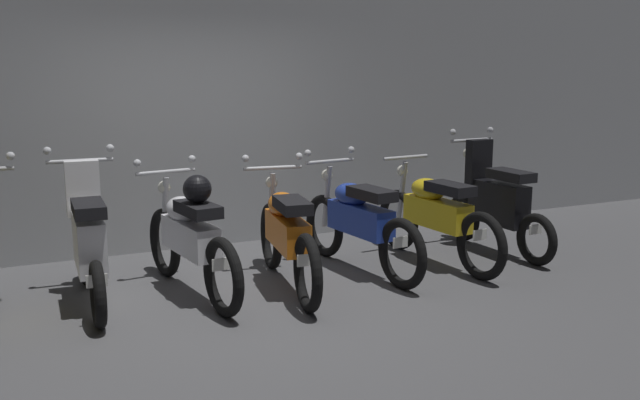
{
  "coord_description": "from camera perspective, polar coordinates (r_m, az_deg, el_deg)",
  "views": [
    {
      "loc": [
        -1.89,
        -5.44,
        2.01
      ],
      "look_at": [
        0.8,
        0.43,
        0.75
      ],
      "focal_mm": 40.07,
      "sensor_mm": 36.0,
      "label": 1
    }
  ],
  "objects": [
    {
      "name": "ground_plane",
      "position": [
        6.1,
        -5.21,
        -8.24
      ],
      "size": [
        80.0,
        80.0,
        0.0
      ],
      "primitive_type": "plane",
      "color": "#4C4C4F"
    },
    {
      "name": "motorbike_slot_6",
      "position": [
        7.24,
        9.21,
        -1.21
      ],
      "size": [
        0.56,
        1.95,
        1.03
      ],
      "color": "black",
      "rests_on": "ground"
    },
    {
      "name": "motorbike_slot_5",
      "position": [
        6.89,
        3.1,
        -1.7
      ],
      "size": [
        0.59,
        1.95,
        1.15
      ],
      "color": "black",
      "rests_on": "ground"
    },
    {
      "name": "motorbike_slot_2",
      "position": [
        6.25,
        -17.99,
        -3.23
      ],
      "size": [
        0.59,
        1.68,
        1.29
      ],
      "color": "black",
      "rests_on": "ground"
    },
    {
      "name": "motorbike_slot_3",
      "position": [
        6.27,
        -10.34,
        -2.8
      ],
      "size": [
        0.59,
        1.94,
        1.15
      ],
      "color": "black",
      "rests_on": "ground"
    },
    {
      "name": "back_wall",
      "position": [
        7.88,
        -10.75,
        6.93
      ],
      "size": [
        16.0,
        0.3,
        2.94
      ],
      "primitive_type": "cube",
      "color": "#9EA0A3",
      "rests_on": "ground"
    },
    {
      "name": "motorbike_slot_7",
      "position": [
        7.8,
        13.87,
        -0.23
      ],
      "size": [
        0.59,
        1.68,
        1.29
      ],
      "color": "black",
      "rests_on": "ground"
    },
    {
      "name": "motorbike_slot_4",
      "position": [
        6.38,
        -2.68,
        -2.71
      ],
      "size": [
        0.59,
        1.94,
        1.15
      ],
      "color": "black",
      "rests_on": "ground"
    }
  ]
}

